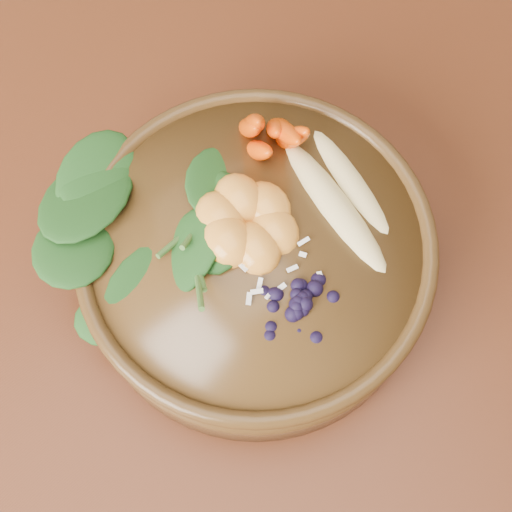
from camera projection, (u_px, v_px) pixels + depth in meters
ground at (217, 502)px, 1.22m from camera, size 4.00×4.00×0.00m
dining_table at (177, 466)px, 0.61m from camera, size 1.60×0.90×0.75m
stoneware_bowl at (256, 261)px, 0.54m from camera, size 0.26×0.26×0.07m
kale_heap at (168, 197)px, 0.50m from camera, size 0.17×0.15×0.04m
carrot_cluster at (265, 115)px, 0.50m from camera, size 0.05×0.05×0.07m
banana_halves at (344, 185)px, 0.51m from camera, size 0.05×0.14×0.02m
mandarin_cluster at (247, 216)px, 0.50m from camera, size 0.08×0.08×0.03m
blueberry_pile at (299, 296)px, 0.47m from camera, size 0.12×0.09×0.04m
coconut_flakes at (271, 261)px, 0.50m from camera, size 0.08×0.06×0.01m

